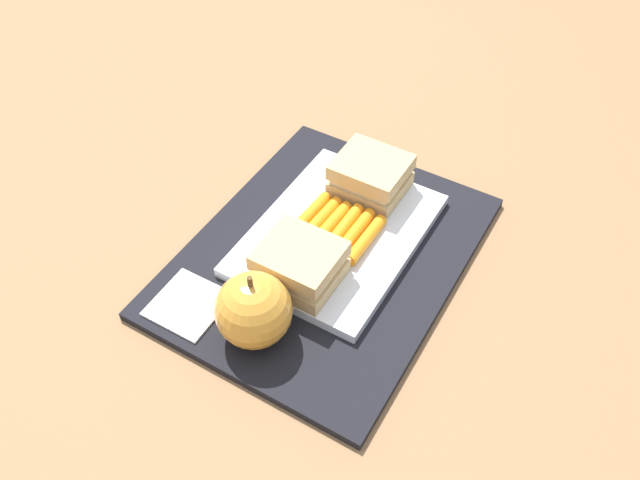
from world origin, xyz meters
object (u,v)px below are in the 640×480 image
(food_tray, at_px, (337,234))
(sandwich_half_right, at_px, (300,264))
(sandwich_half_left, at_px, (371,176))
(apple, at_px, (253,310))
(paper_napkin, at_px, (188,304))
(carrot_sticks_bundle, at_px, (337,227))

(food_tray, height_order, sandwich_half_right, sandwich_half_right)
(sandwich_half_right, bearing_deg, food_tray, 180.00)
(sandwich_half_left, xyz_separation_m, sandwich_half_right, (0.16, 0.00, 0.00))
(sandwich_half_left, height_order, apple, apple)
(sandwich_half_right, relative_size, paper_napkin, 1.14)
(sandwich_half_left, xyz_separation_m, apple, (0.23, -0.01, 0.00))
(sandwich_half_right, xyz_separation_m, carrot_sticks_bundle, (-0.08, -0.00, -0.02))
(food_tray, bearing_deg, sandwich_half_left, 180.00)
(food_tray, bearing_deg, paper_napkin, -28.04)
(carrot_sticks_bundle, relative_size, apple, 1.00)
(apple, bearing_deg, carrot_sticks_bundle, 177.87)
(food_tray, relative_size, apple, 2.65)
(food_tray, xyz_separation_m, sandwich_half_right, (0.08, 0.00, 0.03))
(food_tray, relative_size, sandwich_half_right, 2.88)
(carrot_sticks_bundle, height_order, paper_napkin, carrot_sticks_bundle)
(sandwich_half_right, relative_size, carrot_sticks_bundle, 0.92)
(food_tray, distance_m, paper_napkin, 0.18)
(paper_napkin, bearing_deg, sandwich_half_right, 133.89)
(food_tray, relative_size, sandwich_half_left, 2.88)
(sandwich_half_left, bearing_deg, carrot_sticks_bundle, -0.08)
(sandwich_half_right, distance_m, apple, 0.07)
(food_tray, bearing_deg, sandwich_half_right, 0.00)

